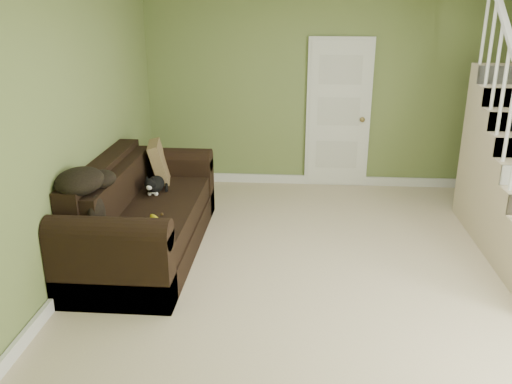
% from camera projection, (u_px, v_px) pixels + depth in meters
% --- Properties ---
extents(floor, '(5.00, 5.50, 0.01)m').
position_uv_depth(floor, '(341.00, 277.00, 5.12)').
color(floor, '#C5AE8E').
rests_on(floor, ground).
extents(wall_back, '(5.00, 0.04, 2.60)m').
position_uv_depth(wall_back, '(332.00, 92.00, 7.26)').
color(wall_back, olive).
rests_on(wall_back, floor).
extents(wall_front, '(5.00, 0.04, 2.60)m').
position_uv_depth(wall_front, '(407.00, 326.00, 2.10)').
color(wall_front, olive).
rests_on(wall_front, floor).
extents(wall_left, '(0.04, 5.50, 2.60)m').
position_uv_depth(wall_left, '(68.00, 139.00, 4.86)').
color(wall_left, olive).
rests_on(wall_left, floor).
extents(baseboard_back, '(5.00, 0.04, 0.12)m').
position_uv_depth(baseboard_back, '(328.00, 180.00, 7.65)').
color(baseboard_back, white).
rests_on(baseboard_back, floor).
extents(baseboard_left, '(0.04, 5.50, 0.12)m').
position_uv_depth(baseboard_left, '(86.00, 262.00, 5.28)').
color(baseboard_left, white).
rests_on(baseboard_left, floor).
extents(door, '(0.86, 0.12, 2.02)m').
position_uv_depth(door, '(338.00, 114.00, 7.31)').
color(door, white).
rests_on(door, floor).
extents(sofa, '(1.04, 2.41, 0.95)m').
position_uv_depth(sofa, '(141.00, 218.00, 5.55)').
color(sofa, black).
rests_on(sofa, floor).
extents(side_table, '(0.48, 0.48, 0.77)m').
position_uv_depth(side_table, '(149.00, 188.00, 6.69)').
color(side_table, black).
rests_on(side_table, floor).
extents(cat, '(0.23, 0.49, 0.24)m').
position_uv_depth(cat, '(155.00, 185.00, 5.78)').
color(cat, black).
rests_on(cat, sofa).
extents(banana, '(0.17, 0.20, 0.06)m').
position_uv_depth(banana, '(155.00, 219.00, 5.07)').
color(banana, yellow).
rests_on(banana, sofa).
extents(throw_pillow, '(0.31, 0.50, 0.48)m').
position_uv_depth(throw_pillow, '(159.00, 162.00, 6.17)').
color(throw_pillow, '#432B1A').
rests_on(throw_pillow, sofa).
extents(throw_blanket, '(0.47, 0.58, 0.22)m').
position_uv_depth(throw_blanket, '(79.00, 181.00, 4.72)').
color(throw_blanket, black).
rests_on(throw_blanket, sofa).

